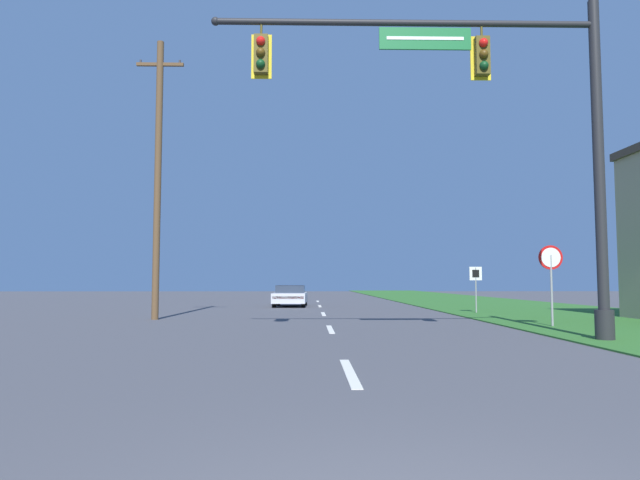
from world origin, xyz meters
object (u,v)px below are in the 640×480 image
(signal_mast, at_px, (506,123))
(stop_sign, at_px, (551,267))
(car_ahead, at_px, (290,296))
(utility_pole_near, at_px, (158,174))
(route_sign_post, at_px, (476,279))

(signal_mast, height_order, stop_sign, signal_mast)
(car_ahead, xyz_separation_m, utility_pole_near, (-4.69, -11.21, 4.88))
(car_ahead, height_order, route_sign_post, route_sign_post)
(utility_pole_near, bearing_deg, signal_mast, -37.16)
(stop_sign, distance_m, utility_pole_near, 14.31)
(stop_sign, bearing_deg, car_ahead, 119.77)
(utility_pole_near, bearing_deg, route_sign_post, 16.20)
(stop_sign, height_order, route_sign_post, stop_sign)
(stop_sign, bearing_deg, route_sign_post, 90.83)
(route_sign_post, bearing_deg, stop_sign, -89.17)
(car_ahead, relative_size, route_sign_post, 2.14)
(signal_mast, bearing_deg, car_ahead, 106.92)
(stop_sign, relative_size, utility_pole_near, 0.24)
(signal_mast, xyz_separation_m, route_sign_post, (2.66, 11.81, -3.74))
(route_sign_post, distance_m, utility_pole_near, 14.29)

